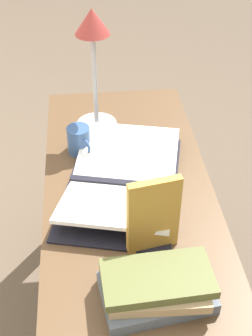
# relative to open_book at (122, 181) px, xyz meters

# --- Properties ---
(ground_plane) EXTENTS (12.00, 12.00, 0.00)m
(ground_plane) POSITION_rel_open_book_xyz_m (-0.01, -0.02, -0.77)
(ground_plane) COLOR brown
(reading_desk) EXTENTS (1.29, 0.57, 0.75)m
(reading_desk) POSITION_rel_open_book_xyz_m (-0.01, -0.02, -0.15)
(reading_desk) COLOR brown
(reading_desk) RESTS_ON ground_plane
(open_book) EXTENTS (0.64, 0.49, 0.07)m
(open_book) POSITION_rel_open_book_xyz_m (0.00, 0.00, 0.00)
(open_book) COLOR black
(open_book) RESTS_ON reading_desk
(book_stack_tall) EXTENTS (0.22, 0.31, 0.09)m
(book_stack_tall) POSITION_rel_open_book_xyz_m (-0.45, -0.05, 0.02)
(book_stack_tall) COLOR slate
(book_stack_tall) RESTS_ON reading_desk
(book_standing_upright) EXTENTS (0.05, 0.15, 0.25)m
(book_standing_upright) POSITION_rel_open_book_xyz_m (-0.28, -0.06, 0.10)
(book_standing_upright) COLOR #BC8933
(book_standing_upright) RESTS_ON reading_desk
(reading_lamp) EXTENTS (0.16, 0.16, 0.47)m
(reading_lamp) POSITION_rel_open_book_xyz_m (0.37, 0.07, 0.30)
(reading_lamp) COLOR #ADADB2
(reading_lamp) RESTS_ON reading_desk
(coffee_mug) EXTENTS (0.11, 0.08, 0.10)m
(coffee_mug) POSITION_rel_open_book_xyz_m (0.21, 0.14, 0.03)
(coffee_mug) COLOR #335184
(coffee_mug) RESTS_ON reading_desk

